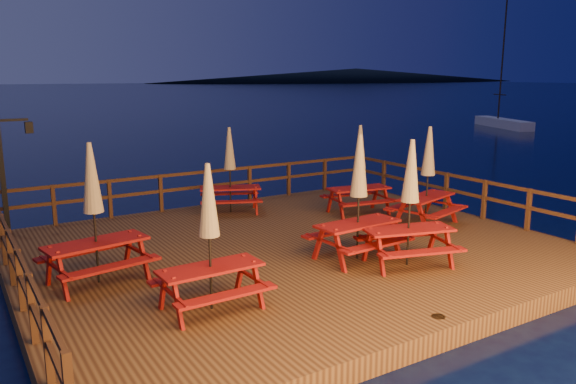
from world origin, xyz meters
name	(u,v)px	position (x,y,z in m)	size (l,w,h in m)	color
ground	(292,262)	(0.00, 0.00, 0.00)	(500.00, 500.00, 0.00)	black
deck	(292,254)	(0.00, 0.00, 0.20)	(12.00, 10.00, 0.40)	#3F2514
deck_piles	(292,274)	(0.00, 0.00, -0.30)	(11.44, 9.44, 1.40)	#3E2B13
railing	(255,200)	(0.00, 1.78, 1.16)	(11.80, 9.75, 1.10)	#3E2B13
lamp_post	(8,163)	(-5.39, 4.55, 2.20)	(0.85, 0.18, 3.00)	black
headland_right	(356,75)	(185.00, 230.00, 3.50)	(230.40, 86.40, 7.00)	black
sailboat	(503,123)	(32.69, 19.39, 0.35)	(3.88, 7.10, 10.66)	silver
picnic_table_0	(428,174)	(4.05, -0.28, 1.76)	(2.17, 1.95, 2.63)	maroon
picnic_table_1	(410,201)	(1.38, -2.40, 1.78)	(2.21, 1.99, 2.66)	maroon
picnic_table_2	(359,195)	(0.73, -1.53, 1.81)	(1.99, 1.67, 2.72)	maroon
picnic_table_3	(230,169)	(0.24, 3.72, 1.68)	(2.14, 1.98, 2.47)	maroon
picnic_table_4	(94,211)	(-4.42, -0.02, 1.81)	(2.14, 1.86, 2.72)	maroon
picnic_table_5	(209,235)	(-3.08, -2.32, 1.71)	(1.80, 1.50, 2.53)	maroon
picnic_table_6	(359,168)	(3.29, 1.62, 1.72)	(2.00, 1.74, 2.55)	maroon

